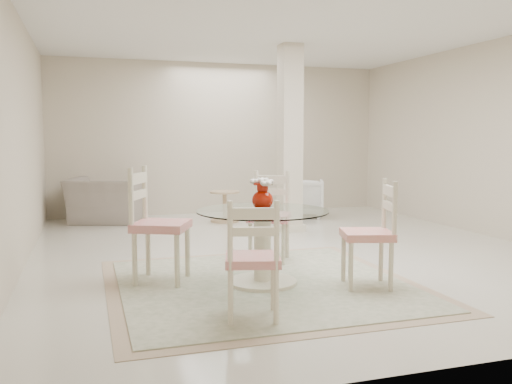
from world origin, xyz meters
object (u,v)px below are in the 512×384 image
object	(u,v)px
column	(290,139)
dining_chair_north	(270,209)
dining_table	(262,247)
recliner_taupe	(106,200)
side_table	(225,208)
red_vase	(263,194)
dining_chair_east	(375,226)
armchair_white	(303,198)
dining_chair_west	(153,216)
dining_chair_south	(253,251)

from	to	relation	value
column	dining_chair_north	world-z (taller)	column
dining_table	recliner_taupe	size ratio (longest dim) A/B	1.09
recliner_taupe	side_table	size ratio (longest dim) A/B	2.22
column	recliner_taupe	xyz separation A→B (m)	(-2.56, 1.60, -0.99)
red_vase	dining_chair_east	xyz separation A→B (m)	(0.94, -0.38, -0.28)
recliner_taupe	armchair_white	distance (m)	3.30
red_vase	dining_chair_east	world-z (taller)	dining_chair_east
dining_chair_west	side_table	xyz separation A→B (m)	(1.55, 3.42, -0.40)
dining_table	dining_chair_south	bearing A→B (deg)	-112.11
dining_chair_north	side_table	size ratio (longest dim) A/B	2.19
dining_chair_south	armchair_white	distance (m)	5.47
dining_chair_south	recliner_taupe	world-z (taller)	dining_chair_south
side_table	dining_table	bearing A→B (deg)	-98.95
recliner_taupe	armchair_white	xyz separation A→B (m)	(3.28, -0.36, -0.03)
side_table	dining_chair_east	bearing A→B (deg)	-85.33
dining_chair_north	armchair_white	bearing A→B (deg)	88.89
dining_table	recliner_taupe	xyz separation A→B (m)	(-1.25, 4.33, 0.00)
red_vase	side_table	xyz separation A→B (m)	(0.60, 3.82, -0.62)
dining_chair_north	side_table	xyz separation A→B (m)	(0.20, 2.88, -0.35)
column	red_vase	xyz separation A→B (m)	(-1.31, -2.73, -0.50)
dining_chair_west	column	bearing A→B (deg)	-20.24
dining_chair_west	side_table	bearing A→B (deg)	-0.48
dining_table	side_table	size ratio (longest dim) A/B	2.42
red_vase	dining_chair_north	xyz separation A→B (m)	(0.40, 0.94, -0.27)
column	dining_chair_west	xyz separation A→B (m)	(-2.26, -2.33, -0.72)
dining_table	red_vase	size ratio (longest dim) A/B	4.09
column	dining_table	size ratio (longest dim) A/B	2.22
dining_chair_west	recliner_taupe	bearing A→B (deg)	28.27
red_vase	dining_chair_east	distance (m)	1.06
dining_chair_east	dining_table	bearing A→B (deg)	-95.73
dining_chair_north	recliner_taupe	bearing A→B (deg)	143.17
dining_chair_east	dining_chair_north	xyz separation A→B (m)	(-0.55, 1.33, 0.00)
side_table	red_vase	bearing A→B (deg)	-98.93
dining_chair_south	armchair_white	world-z (taller)	dining_chair_south
dining_chair_east	column	bearing A→B (deg)	-170.31
column	dining_chair_north	size ratio (longest dim) A/B	2.47
column	dining_chair_east	bearing A→B (deg)	-96.74
dining_table	dining_chair_east	world-z (taller)	dining_chair_east
column	dining_table	bearing A→B (deg)	-115.70
red_vase	recliner_taupe	world-z (taller)	red_vase
red_vase	dining_chair_west	xyz separation A→B (m)	(-0.95, 0.40, -0.21)
side_table	recliner_taupe	bearing A→B (deg)	164.68
column	dining_chair_south	size ratio (longest dim) A/B	2.67
column	armchair_white	xyz separation A→B (m)	(0.72, 1.24, -1.02)
dining_chair_north	dining_chair_south	xyz separation A→B (m)	(-0.78, -1.88, -0.04)
dining_chair_south	armchair_white	bearing A→B (deg)	-100.95
dining_chair_east	dining_chair_north	distance (m)	1.43
dining_chair_north	dining_chair_south	distance (m)	2.04
dining_table	dining_chair_north	bearing A→B (deg)	67.09
recliner_taupe	dining_chair_west	bearing A→B (deg)	112.20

